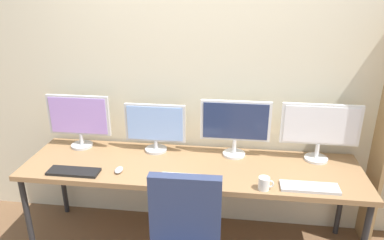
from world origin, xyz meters
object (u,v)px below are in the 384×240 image
(desk, at_px, (191,170))
(keyboard_left, at_px, (74,172))
(monitor_center_left, at_px, (155,126))
(monitor_far_right, at_px, (320,128))
(computer_mouse, at_px, (119,170))
(coffee_mug, at_px, (264,183))
(keyboard_right, at_px, (310,187))
(monitor_far_left, at_px, (79,118))
(keyboard_center, at_px, (187,179))
(monitor_center_right, at_px, (235,124))

(desk, distance_m, keyboard_left, 0.87)
(monitor_center_left, bearing_deg, monitor_far_right, 0.00)
(keyboard_left, xyz_separation_m, computer_mouse, (0.32, 0.06, 0.01))
(monitor_center_left, xyz_separation_m, coffee_mug, (0.85, -0.49, -0.17))
(keyboard_right, xyz_separation_m, coffee_mug, (-0.31, -0.05, 0.04))
(monitor_far_left, height_order, keyboard_right, monitor_far_left)
(keyboard_center, xyz_separation_m, keyboard_right, (0.84, 0.00, 0.00))
(monitor_far_right, relative_size, keyboard_left, 1.56)
(keyboard_left, xyz_separation_m, keyboard_center, (0.84, 0.00, 0.00))
(monitor_far_right, distance_m, coffee_mug, 0.69)
(monitor_center_left, bearing_deg, desk, -33.46)
(desk, relative_size, monitor_center_left, 5.21)
(coffee_mug, bearing_deg, monitor_center_right, 113.35)
(monitor_far_left, height_order, computer_mouse, monitor_far_left)
(keyboard_center, height_order, keyboard_right, same)
(monitor_center_left, relative_size, keyboard_center, 1.28)
(monitor_center_right, xyz_separation_m, computer_mouse, (-0.84, -0.39, -0.25))
(monitor_far_right, bearing_deg, keyboard_left, -166.22)
(monitor_center_right, bearing_deg, desk, -146.54)
(desk, distance_m, keyboard_right, 0.87)
(monitor_far_left, distance_m, keyboard_left, 0.52)
(monitor_far_right, relative_size, keyboard_center, 1.54)
(keyboard_left, xyz_separation_m, coffee_mug, (1.37, -0.05, 0.04))
(monitor_center_left, bearing_deg, monitor_far_left, 180.00)
(keyboard_right, bearing_deg, keyboard_center, 180.00)
(desk, relative_size, coffee_mug, 24.22)
(keyboard_center, bearing_deg, monitor_far_right, 24.66)
(coffee_mug, bearing_deg, computer_mouse, 174.39)
(monitor_far_right, distance_m, keyboard_center, 1.09)
(monitor_center_left, xyz_separation_m, keyboard_left, (-0.52, -0.44, -0.21))
(desk, relative_size, keyboard_center, 6.70)
(monitor_center_left, distance_m, keyboard_left, 0.71)
(monitor_far_right, height_order, keyboard_right, monitor_far_right)
(computer_mouse, bearing_deg, keyboard_center, -6.24)
(keyboard_right, relative_size, computer_mouse, 4.07)
(monitor_far_right, relative_size, keyboard_right, 1.51)
(monitor_far_left, height_order, monitor_center_right, monitor_center_right)
(monitor_far_left, relative_size, monitor_far_right, 0.89)
(desk, height_order, keyboard_left, keyboard_left)
(monitor_far_left, xyz_separation_m, monitor_far_right, (1.93, 0.00, 0.02))
(monitor_far_left, height_order, keyboard_left, monitor_far_left)
(keyboard_right, distance_m, coffee_mug, 0.31)
(computer_mouse, xyz_separation_m, coffee_mug, (1.05, -0.10, 0.03))
(monitor_far_left, relative_size, coffee_mug, 4.94)
(monitor_center_left, height_order, keyboard_right, monitor_center_left)
(desk, xyz_separation_m, monitor_far_right, (0.96, 0.21, 0.32))
(monitor_center_left, relative_size, monitor_far_right, 0.83)
(monitor_center_left, height_order, keyboard_left, monitor_center_left)
(monitor_center_right, relative_size, keyboard_right, 1.40)
(monitor_far_right, bearing_deg, monitor_center_left, -180.00)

